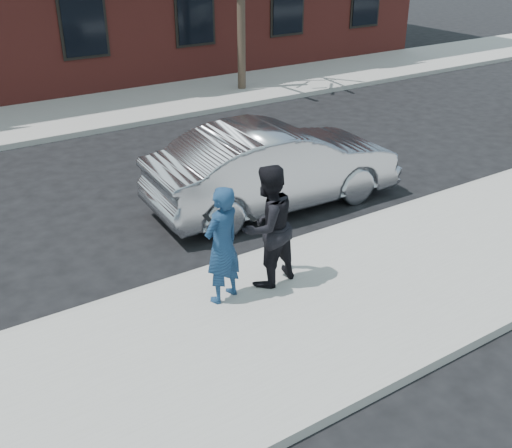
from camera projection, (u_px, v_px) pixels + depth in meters
ground at (367, 282)px, 9.36m from camera, size 100.00×100.00×0.00m
near_sidewalk at (379, 286)px, 9.14m from camera, size 50.00×3.50×0.15m
near_curb at (307, 239)px, 10.49m from camera, size 50.00×0.10×0.15m
far_sidewalk at (109, 109)px, 17.75m from camera, size 50.00×3.50×0.15m
far_curb at (132, 125)px, 16.40m from camera, size 50.00×0.10×0.15m
silver_sedan at (275, 166)px, 11.57m from camera, size 5.09×1.98×1.65m
man_hoodie at (222, 245)px, 8.32m from camera, size 0.74×0.59×1.75m
man_peacoat at (268, 226)px, 8.70m from camera, size 1.02×0.85×1.88m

